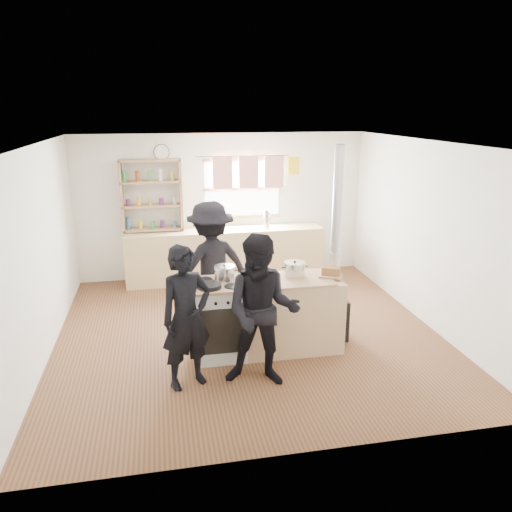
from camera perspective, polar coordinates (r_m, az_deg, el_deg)
name	(u,v)px	position (r m, az deg, el deg)	size (l,w,h in m)	color
ground	(248,332)	(6.82, -0.92, -8.73)	(5.00, 5.00, 0.01)	brown
back_counter	(225,254)	(8.71, -3.52, 0.18)	(3.40, 0.55, 0.90)	#D9BF83
shelving_unit	(152,195)	(8.52, -11.84, 6.82)	(1.00, 0.28, 1.20)	tan
thermos	(267,219)	(8.68, 1.23, 4.21)	(0.10, 0.10, 0.29)	silver
cooking_island	(267,316)	(6.16, 1.31, -6.82)	(1.97, 0.64, 0.93)	white
skillet_greens	(209,286)	(5.74, -5.34, -3.40)	(0.31, 0.31, 0.05)	black
roast_tray	(257,278)	(5.94, 0.16, -2.52)	(0.38, 0.28, 0.07)	silver
stockpot_stove	(225,273)	(5.96, -3.60, -1.96)	(0.25, 0.25, 0.20)	silver
stockpot_counter	(295,269)	(6.12, 4.45, -1.49)	(0.26, 0.26, 0.20)	silver
bread_board	(331,273)	(6.15, 8.56, -1.88)	(0.34, 0.30, 0.12)	tan
flue_heater	(333,292)	(6.49, 8.83, -4.07)	(0.35, 0.35, 2.50)	black
person_near_left	(186,317)	(5.35, -7.96, -6.98)	(0.57, 0.38, 1.58)	black
person_near_right	(262,312)	(5.31, 0.70, -6.38)	(0.82, 0.64, 1.68)	black
person_far	(211,265)	(6.74, -5.17, -1.08)	(1.12, 0.65, 1.74)	black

